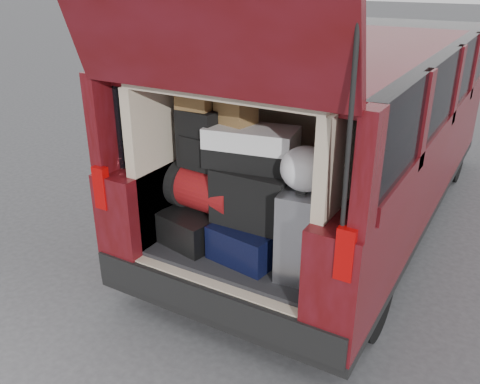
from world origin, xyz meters
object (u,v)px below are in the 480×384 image
(black_hardshell, at_px, (203,223))
(twotone_duffel, at_px, (251,147))
(red_duffel, at_px, (208,189))
(backpack, at_px, (199,139))
(navy_hardshell, at_px, (256,237))
(silver_roller, at_px, (302,232))
(black_soft_case, at_px, (255,196))

(black_hardshell, bearing_deg, twotone_duffel, 16.87)
(red_duffel, relative_size, backpack, 1.27)
(black_hardshell, xyz_separation_m, backpack, (0.01, -0.02, 0.65))
(navy_hardshell, height_order, silver_roller, silver_roller)
(navy_hardshell, bearing_deg, silver_roller, -1.96)
(navy_hardshell, distance_m, silver_roller, 0.42)
(black_soft_case, xyz_separation_m, backpack, (-0.43, -0.01, 0.33))
(navy_hardshell, distance_m, twotone_duffel, 0.64)
(red_duffel, xyz_separation_m, backpack, (-0.04, -0.03, 0.37))
(silver_roller, bearing_deg, black_soft_case, 164.65)
(black_hardshell, xyz_separation_m, black_soft_case, (0.44, -0.01, 0.32))
(navy_hardshell, xyz_separation_m, twotone_duffel, (-0.06, 0.04, 0.63))
(red_duffel, bearing_deg, silver_roller, -0.23)
(backpack, relative_size, twotone_duffel, 0.68)
(backpack, bearing_deg, black_soft_case, 5.94)
(backpack, bearing_deg, navy_hardshell, 6.87)
(navy_hardshell, relative_size, red_duffel, 1.07)
(black_hardshell, distance_m, navy_hardshell, 0.45)
(red_duffel, height_order, black_soft_case, black_soft_case)
(backpack, height_order, twotone_duffel, backpack)
(black_hardshell, xyz_separation_m, red_duffel, (0.05, 0.00, 0.28))
(black_hardshell, bearing_deg, black_soft_case, 9.89)
(silver_roller, height_order, twotone_duffel, twotone_duffel)
(navy_hardshell, bearing_deg, black_soft_case, -132.11)
(silver_roller, relative_size, black_soft_case, 1.11)
(backpack, bearing_deg, black_hardshell, 115.95)
(twotone_duffel, bearing_deg, black_hardshell, 175.37)
(silver_roller, bearing_deg, backpack, 170.19)
(navy_hardshell, relative_size, black_soft_case, 1.04)
(red_duffel, height_order, twotone_duffel, twotone_duffel)
(silver_roller, height_order, black_soft_case, black_soft_case)
(red_duffel, distance_m, twotone_duffel, 0.49)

